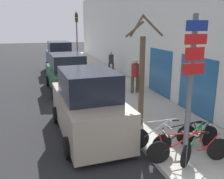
# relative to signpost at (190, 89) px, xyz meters

# --- Properties ---
(ground_plane) EXTENTS (80.00, 80.00, 0.00)m
(ground_plane) POSITION_rel_signpost_xyz_m (-1.60, 8.69, -2.25)
(ground_plane) COLOR black
(sidewalk_curb) EXTENTS (3.20, 32.00, 0.15)m
(sidewalk_curb) POSITION_rel_signpost_xyz_m (1.00, 11.49, -2.17)
(sidewalk_curb) COLOR #ADA89E
(sidewalk_curb) RESTS_ON ground
(building_facade) EXTENTS (0.23, 32.00, 6.50)m
(building_facade) POSITION_rel_signpost_xyz_m (2.75, 11.39, 0.98)
(building_facade) COLOR silver
(building_facade) RESTS_ON ground
(signpost) EXTENTS (0.58, 0.15, 3.83)m
(signpost) POSITION_rel_signpost_xyz_m (0.00, 0.00, 0.00)
(signpost) COLOR #595B60
(signpost) RESTS_ON sidewalk_curb
(bicycle_0) EXTENTS (2.26, 0.58, 0.87)m
(bicycle_0) POSITION_rel_signpost_xyz_m (0.23, 0.17, -1.72)
(bicycle_0) COLOR black
(bicycle_0) RESTS_ON sidewalk_curb
(bicycle_1) EXTENTS (1.80, 1.24, 0.89)m
(bicycle_1) POSITION_rel_signpost_xyz_m (0.65, 0.41, -1.72)
(bicycle_1) COLOR black
(bicycle_1) RESTS_ON sidewalk_curb
(bicycle_2) EXTENTS (2.27, 0.44, 0.86)m
(bicycle_2) POSITION_rel_signpost_xyz_m (0.54, 0.76, -1.72)
(bicycle_2) COLOR black
(bicycle_2) RESTS_ON sidewalk_curb
(bicycle_3) EXTENTS (2.15, 0.44, 0.88)m
(bicycle_3) POSITION_rel_signpost_xyz_m (-0.02, 1.14, -1.72)
(bicycle_3) COLOR black
(bicycle_3) RESTS_ON sidewalk_curb
(parked_car_0) EXTENTS (2.19, 4.61, 2.30)m
(parked_car_0) POSITION_rel_signpost_xyz_m (-1.91, 2.98, -1.20)
(parked_car_0) COLOR gray
(parked_car_0) RESTS_ON ground
(parked_car_1) EXTENTS (2.24, 4.87, 2.14)m
(parked_car_1) POSITION_rel_signpost_xyz_m (-1.86, 9.09, -1.27)
(parked_car_1) COLOR #144728
(parked_car_1) RESTS_ON ground
(parked_car_2) EXTENTS (2.06, 4.58, 2.42)m
(parked_car_2) POSITION_rel_signpost_xyz_m (-1.70, 15.04, -1.14)
(parked_car_2) COLOR navy
(parked_car_2) RESTS_ON ground
(pedestrian_near) EXTENTS (0.47, 0.40, 1.81)m
(pedestrian_near) POSITION_rel_signpost_xyz_m (1.50, 7.10, -1.05)
(pedestrian_near) COLOR #4C3D2D
(pedestrian_near) RESTS_ON sidewalk_curb
(pedestrian_far) EXTENTS (0.42, 0.36, 1.63)m
(pedestrian_far) POSITION_rel_signpost_xyz_m (1.77, 12.41, -1.15)
(pedestrian_far) COLOR #4C3D2D
(pedestrian_far) RESTS_ON sidewalk_curb
(street_tree) EXTENTS (1.44, 0.26, 3.92)m
(street_tree) POSITION_rel_signpost_xyz_m (0.03, 2.95, -0.27)
(street_tree) COLOR brown
(street_tree) RESTS_ON sidewalk_curb
(traffic_light) EXTENTS (0.20, 0.30, 4.50)m
(traffic_light) POSITION_rel_signpost_xyz_m (-0.28, 14.87, 0.79)
(traffic_light) COLOR #595B60
(traffic_light) RESTS_ON sidewalk_curb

